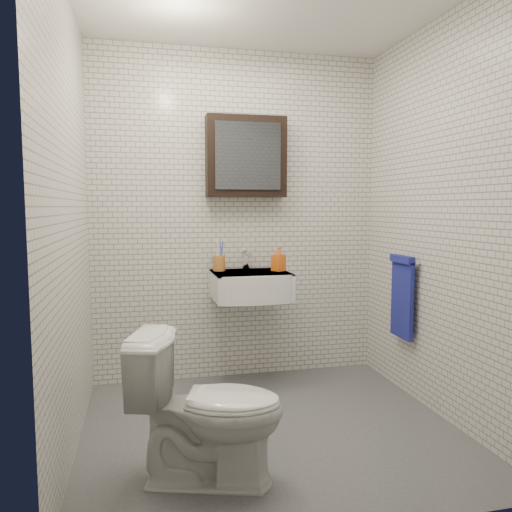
{
  "coord_description": "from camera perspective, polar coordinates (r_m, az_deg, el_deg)",
  "views": [
    {
      "loc": [
        -0.73,
        -2.78,
        1.33
      ],
      "look_at": [
        0.02,
        0.45,
        1.0
      ],
      "focal_mm": 35.0,
      "sensor_mm": 36.0,
      "label": 1
    }
  ],
  "objects": [
    {
      "name": "toothbrush_cup",
      "position": [
        3.74,
        -4.24,
        -0.74
      ],
      "size": [
        0.11,
        0.11,
        0.25
      ],
      "rotation": [
        0.0,
        0.0,
        0.25
      ],
      "color": "#B8702E",
      "rests_on": "washbasin"
    },
    {
      "name": "ground",
      "position": [
        3.16,
        1.66,
        -19.09
      ],
      "size": [
        2.2,
        2.0,
        0.01
      ],
      "primitive_type": "cube",
      "color": "#4A4C51",
      "rests_on": "ground"
    },
    {
      "name": "toilet",
      "position": [
        2.51,
        -5.46,
        -16.88
      ],
      "size": [
        0.8,
        0.6,
        0.73
      ],
      "primitive_type": "imported",
      "rotation": [
        0.0,
        0.0,
        1.28
      ],
      "color": "white",
      "rests_on": "ground"
    },
    {
      "name": "faucet",
      "position": [
        3.81,
        -1.12,
        -0.53
      ],
      "size": [
        0.06,
        0.2,
        0.15
      ],
      "color": "silver",
      "rests_on": "washbasin"
    },
    {
      "name": "soap_bottle",
      "position": [
        3.72,
        2.6,
        -0.34
      ],
      "size": [
        0.11,
        0.11,
        0.18
      ],
      "primitive_type": "imported",
      "rotation": [
        0.0,
        0.0,
        0.56
      ],
      "color": "orange",
      "rests_on": "washbasin"
    },
    {
      "name": "mirror_cabinet",
      "position": [
        3.8,
        -1.13,
        11.27
      ],
      "size": [
        0.6,
        0.15,
        0.6
      ],
      "color": "black",
      "rests_on": "room_shell"
    },
    {
      "name": "washbasin",
      "position": [
        3.64,
        -0.48,
        -3.38
      ],
      "size": [
        0.55,
        0.5,
        0.2
      ],
      "color": "white",
      "rests_on": "room_shell"
    },
    {
      "name": "room_shell",
      "position": [
        2.87,
        1.74,
        8.42
      ],
      "size": [
        2.22,
        2.02,
        2.51
      ],
      "color": "silver",
      "rests_on": "ground"
    },
    {
      "name": "towel_rail",
      "position": [
        3.65,
        16.37,
        -4.1
      ],
      "size": [
        0.09,
        0.3,
        0.58
      ],
      "color": "silver",
      "rests_on": "room_shell"
    }
  ]
}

